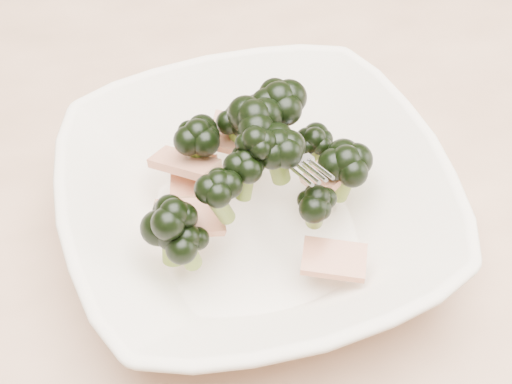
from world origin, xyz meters
TOP-DOWN VIEW (x-y plane):
  - dining_table at (0.00, 0.00)m, footprint 1.20×0.80m
  - broccoli_dish at (-0.05, -0.01)m, footprint 0.28×0.28m

SIDE VIEW (x-z plane):
  - dining_table at x=0.00m, z-range 0.28..1.03m
  - broccoli_dish at x=-0.05m, z-range 0.73..0.85m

